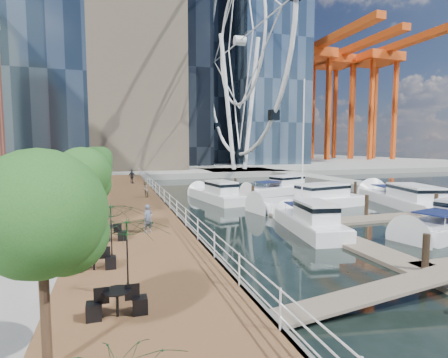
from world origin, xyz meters
The scene contains 17 objects.
ground centered at (0.00, 0.00, 0.00)m, with size 520.00×520.00×0.00m, color black.
boardwalk centered at (-9.00, 15.00, 0.50)m, with size 6.00×60.00×1.00m, color brown.
seawall centered at (-6.00, 15.00, 0.50)m, with size 0.25×60.00×1.00m, color #595954.
land_far centered at (0.00, 102.00, 0.50)m, with size 200.00×114.00×1.00m, color gray.
breakwater centered at (20.00, 20.00, 0.50)m, with size 4.00×60.00×1.00m, color gray.
pier centered at (14.00, 52.00, 0.50)m, with size 14.00×12.00×1.00m, color gray.
railing centered at (-6.10, 15.00, 1.52)m, with size 0.10×60.00×1.05m, color white, non-canonical shape.
floating_docks centered at (7.97, 9.98, 0.49)m, with size 16.00×34.00×2.60m.
ferris_wheel centered at (14.00, 52.00, 25.92)m, with size 5.80×45.60×47.80m.
port_cranes centered at (67.67, 95.67, 20.00)m, with size 40.00×52.00×38.00m.
street_trees centered at (-11.40, 14.00, 4.29)m, with size 2.60×42.60×4.60m.
cafe_tables centered at (-10.40, -2.00, 1.37)m, with size 2.50×13.70×0.74m.
pedestrian_near centered at (-8.30, 5.19, 1.76)m, with size 0.56×0.36×1.52m, color slate.
pedestrian_mid centered at (-7.36, 18.29, 1.76)m, with size 0.74×0.57×1.51m, color gray.
pedestrian_far centered at (-7.84, 31.19, 1.88)m, with size 1.04×0.43×1.77m, color #33363F.
moored_yachts centered at (7.90, 13.57, 0.00)m, with size 21.62×34.90×11.50m.
cafe_seating centered at (-9.94, -3.05, 2.19)m, with size 3.20×12.55×2.47m.
Camera 1 is at (-9.99, -13.59, 5.63)m, focal length 28.00 mm.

